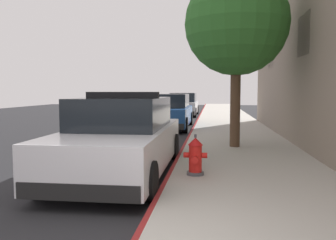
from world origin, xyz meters
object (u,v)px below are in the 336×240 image
parked_car_dark_far (183,105)px  street_tree (236,24)px  parked_car_silver_ahead (169,112)px  police_cruiser (122,138)px  fire_hydrant (195,156)px

parked_car_dark_far → street_tree: street_tree is taller
parked_car_silver_ahead → street_tree: bearing=-66.4°
police_cruiser → street_tree: 4.81m
parked_car_silver_ahead → parked_car_dark_far: 8.21m
parked_car_silver_ahead → fire_hydrant: 9.59m
parked_car_silver_ahead → fire_hydrant: parked_car_silver_ahead is taller
street_tree → parked_car_dark_far: bearing=100.4°
police_cruiser → parked_car_dark_far: police_cruiser is taller
police_cruiser → fire_hydrant: size_ratio=6.37×
parked_car_dark_far → fire_hydrant: bearing=-84.6°
parked_car_dark_far → fire_hydrant: size_ratio=6.37×
police_cruiser → street_tree: (2.45, 3.06, 2.79)m
police_cruiser → parked_car_dark_far: size_ratio=1.00×
police_cruiser → street_tree: bearing=51.4°
fire_hydrant → street_tree: street_tree is taller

